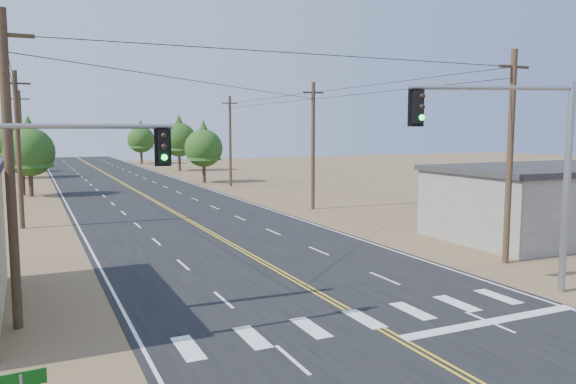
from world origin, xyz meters
TOP-DOWN VIEW (x-y plane):
  - road at (0.00, 30.00)m, footprint 15.00×200.00m
  - building_right at (19.00, 16.00)m, footprint 15.00×8.00m
  - utility_pole_left_near at (-10.50, 12.00)m, footprint 1.80×0.30m
  - utility_pole_left_mid at (-10.50, 32.00)m, footprint 1.80×0.30m
  - utility_pole_left_far at (-10.50, 52.00)m, footprint 1.80×0.30m
  - utility_pole_right_near at (10.50, 12.00)m, footprint 1.80×0.30m
  - utility_pole_right_mid at (10.50, 32.00)m, footprint 1.80×0.30m
  - utility_pole_right_far at (10.50, 52.00)m, footprint 1.80×0.30m
  - signal_mast_left at (-9.58, 9.15)m, footprint 5.05×0.39m
  - signal_mast_right at (7.11, 8.16)m, footprint 5.97×2.54m
  - tree_left_near at (-9.85, 50.80)m, footprint 4.60×4.60m
  - tree_left_mid at (-12.08, 73.40)m, footprint 5.04×5.04m
  - tree_left_far at (-12.55, 84.47)m, footprint 4.25×4.25m
  - tree_right_near at (9.00, 57.31)m, footprint 4.48×4.48m
  - tree_right_mid at (11.08, 77.61)m, footprint 5.19×5.19m
  - tree_right_far at (9.00, 97.83)m, footprint 4.88×4.88m

SIDE VIEW (x-z plane):
  - road at x=0.00m, z-range 0.00..0.02m
  - building_right at x=19.00m, z-range 0.00..4.00m
  - tree_left_far at x=-12.55m, z-range 0.79..7.88m
  - signal_mast_left at x=-9.58m, z-range 1.13..7.74m
  - tree_right_near at x=9.00m, z-range 0.83..8.30m
  - tree_left_near at x=-9.85m, z-range 0.86..8.53m
  - tree_right_far at x=9.00m, z-range 0.91..9.04m
  - utility_pole_left_near at x=-10.50m, z-range 0.12..10.12m
  - utility_pole_left_mid at x=-10.50m, z-range 0.12..10.12m
  - utility_pole_left_far at x=-10.50m, z-range 0.12..10.12m
  - utility_pole_right_near at x=10.50m, z-range 0.12..10.12m
  - utility_pole_right_mid at x=10.50m, z-range 0.12..10.12m
  - utility_pole_right_far at x=10.50m, z-range 0.12..10.12m
  - tree_left_mid at x=-12.08m, z-range 0.94..9.34m
  - tree_right_mid at x=11.08m, z-range 0.97..9.62m
  - signal_mast_right at x=7.11m, z-range 1.40..9.51m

